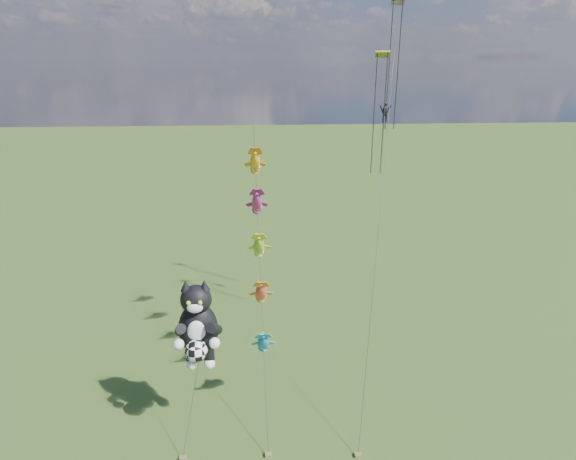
{
  "coord_description": "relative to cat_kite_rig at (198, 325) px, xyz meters",
  "views": [
    {
      "loc": [
        10.64,
        -25.0,
        22.89
      ],
      "look_at": [
        12.95,
        9.43,
        10.47
      ],
      "focal_mm": 30.0,
      "sensor_mm": 36.0,
      "label": 1
    }
  ],
  "objects": [
    {
      "name": "cat_kite_rig",
      "position": [
        0.0,
        0.0,
        0.0
      ],
      "size": [
        2.98,
        4.31,
        10.65
      ],
      "rotation": [
        0.0,
        0.0,
        -0.37
      ],
      "color": "brown",
      "rests_on": "ground"
    },
    {
      "name": "ground",
      "position": [
        -6.89,
        -0.58,
        -7.68
      ],
      "size": [
        300.0,
        300.0,
        0.0
      ],
      "primitive_type": "plane",
      "color": "#1D370D"
    },
    {
      "name": "parafoil_rig",
      "position": [
        13.57,
        11.08,
        12.22
      ],
      "size": [
        5.79,
        16.89,
        27.13
      ],
      "rotation": [
        0.0,
        0.0,
        -0.21
      ],
      "color": "brown",
      "rests_on": "ground"
    },
    {
      "name": "fish_windsock_rig",
      "position": [
        3.8,
        6.12,
        2.56
      ],
      "size": [
        1.11,
        15.97,
        18.27
      ],
      "rotation": [
        0.0,
        0.0,
        0.35
      ],
      "color": "brown",
      "rests_on": "ground"
    }
  ]
}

